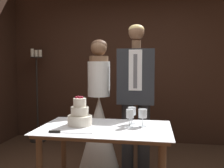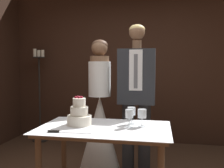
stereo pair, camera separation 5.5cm
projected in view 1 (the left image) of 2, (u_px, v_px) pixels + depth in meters
wall_back at (131, 62)px, 4.50m from camera, size 4.67×0.12×2.86m
cake_table at (105, 138)px, 2.37m from camera, size 1.24×0.77×0.77m
tiered_cake at (80, 115)px, 2.44m from camera, size 0.24×0.24×0.29m
cake_knife at (62, 132)px, 2.15m from camera, size 0.38×0.06×0.02m
wine_glass_near at (143, 114)px, 2.38m from camera, size 0.08×0.08×0.17m
wine_glass_middle at (130, 114)px, 2.36m from camera, size 0.07×0.07×0.17m
wine_glass_far at (132, 112)px, 2.49m from camera, size 0.08×0.08×0.17m
bride at (99, 124)px, 3.17m from camera, size 0.54×0.54×1.68m
groom at (136, 92)px, 3.06m from camera, size 0.45×0.25×1.86m
candle_stand at (37, 94)px, 4.47m from camera, size 0.28×0.28×1.67m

